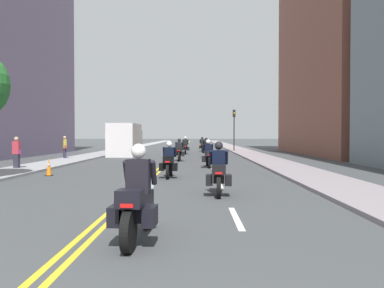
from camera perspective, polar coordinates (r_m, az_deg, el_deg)
ground_plane at (r=48.71m, az=-1.65°, el=-0.83°), size 264.00×264.00×0.00m
sidewalk_left at (r=49.48m, az=-9.71°, el=-0.74°), size 2.53×144.00×0.12m
sidewalk_right at (r=48.93m, az=6.50°, el=-0.76°), size 2.53×144.00×0.12m
centreline_yellow_inner at (r=48.72m, az=-1.79°, el=-0.82°), size 0.12×132.00×0.01m
centreline_yellow_outer at (r=48.71m, az=-1.51°, el=-0.82°), size 0.12×132.00×0.01m
lane_dashes_white at (r=29.71m, az=2.35°, el=-2.20°), size 0.14×56.40×0.01m
building_right_1 at (r=40.98m, az=21.37°, el=14.59°), size 8.29×20.68×22.59m
motorcycle_0 at (r=6.90m, az=-7.89°, el=-8.45°), size 0.78×2.29×1.68m
motorcycle_1 at (r=12.05m, az=3.89°, el=-4.28°), size 0.78×2.22×1.63m
motorcycle_2 at (r=16.90m, az=-3.34°, el=-2.70°), size 0.77×2.15×1.57m
motorcycle_3 at (r=22.17m, az=2.38°, el=-1.74°), size 0.78×2.16×1.58m
motorcycle_4 at (r=27.69m, az=-1.87°, el=-1.10°), size 0.76×2.24×1.59m
motorcycle_5 at (r=32.75m, az=2.09°, el=-0.75°), size 0.76×2.26×1.60m
motorcycle_6 at (r=37.54m, az=-0.96°, el=-0.44°), size 0.76×2.25×1.69m
motorcycle_7 at (r=43.45m, az=1.50°, el=-0.22°), size 0.77×2.18×1.61m
traffic_cone_0 at (r=18.76m, az=-20.03°, el=-3.14°), size 0.30×0.30×0.80m
traffic_light_far at (r=43.31m, az=6.12°, el=3.10°), size 0.28×0.38×4.59m
pedestrian_0 at (r=30.57m, az=-17.95°, el=-0.47°), size 0.35×0.50×1.75m
pedestrian_1 at (r=22.35m, az=-24.07°, el=-1.19°), size 0.50×0.26×1.73m
parked_truck at (r=35.23m, az=-9.54°, el=0.40°), size 2.20×6.50×2.80m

